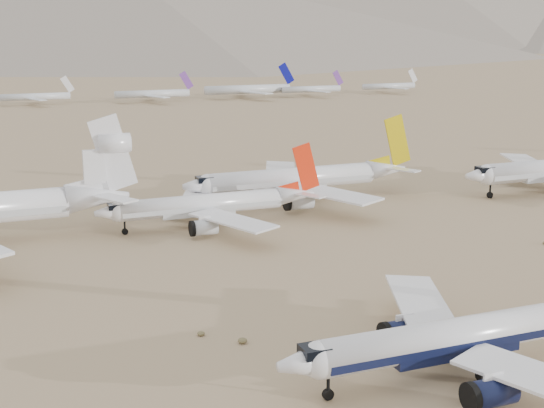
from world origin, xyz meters
The scene contains 6 objects.
ground centered at (0.00, 0.00, 0.00)m, with size 7000.00×7000.00×0.00m, color #897250.
main_airliner centered at (-4.76, -6.56, 4.44)m, with size 45.77×44.71×16.15m.
row2_gold_tail centered at (11.41, 78.07, 5.12)m, with size 51.47×50.33×18.33m.
row2_orange_tail centered at (-13.30, 65.11, 4.28)m, with size 42.75×41.82×15.25m.
distant_storage_row centered at (-31.16, 310.07, 4.40)m, with size 460.22×57.18×16.24m.
foothills centered at (526.68, 1100.00, 67.15)m, with size 4637.50×1395.00×155.00m.
Camera 1 is at (-54.87, -71.22, 37.90)m, focal length 50.00 mm.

